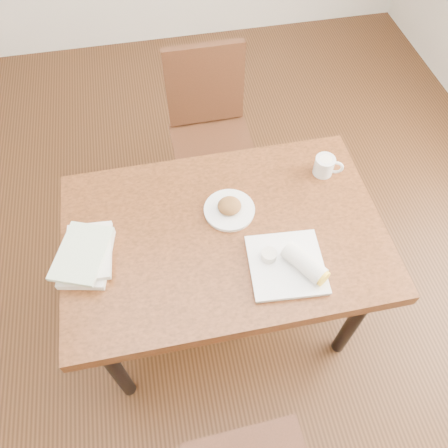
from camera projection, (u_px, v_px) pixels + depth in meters
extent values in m
cube|color=#472814|center=(224.00, 310.00, 2.30)|extent=(4.00, 5.00, 0.01)
cube|color=brown|center=(224.00, 236.00, 1.71)|extent=(1.24, 0.81, 0.06)
cylinder|color=black|center=(115.00, 368.00, 1.79)|extent=(0.06, 0.06, 0.69)
cylinder|color=black|center=(354.00, 320.00, 1.90)|extent=(0.06, 0.06, 0.69)
cylinder|color=black|center=(107.00, 243.00, 2.13)|extent=(0.06, 0.06, 0.69)
cylinder|color=black|center=(311.00, 209.00, 2.24)|extent=(0.06, 0.06, 0.69)
cylinder|color=#462114|center=(282.00, 437.00, 1.75)|extent=(0.04, 0.04, 0.45)
cylinder|color=#432113|center=(237.00, 151.00, 2.64)|extent=(0.04, 0.04, 0.45)
cylinder|color=#432113|center=(179.00, 160.00, 2.59)|extent=(0.04, 0.04, 0.45)
cylinder|color=#432113|center=(252.00, 197.00, 2.44)|extent=(0.04, 0.04, 0.45)
cylinder|color=#432113|center=(188.00, 208.00, 2.40)|extent=(0.04, 0.04, 0.45)
cube|color=#432113|center=(213.00, 148.00, 2.31)|extent=(0.42, 0.42, 0.04)
cube|color=#432113|center=(205.00, 85.00, 2.20)|extent=(0.40, 0.04, 0.45)
cylinder|color=white|center=(229.00, 211.00, 1.73)|extent=(0.20, 0.20, 0.01)
cylinder|color=white|center=(229.00, 209.00, 1.72)|extent=(0.20, 0.20, 0.01)
ellipsoid|color=#B27538|center=(229.00, 206.00, 1.70)|extent=(0.12, 0.12, 0.05)
cylinder|color=white|center=(324.00, 166.00, 1.82)|extent=(0.08, 0.08, 0.08)
torus|color=white|center=(336.00, 167.00, 1.81)|extent=(0.07, 0.04, 0.07)
cylinder|color=tan|center=(326.00, 159.00, 1.78)|extent=(0.07, 0.07, 0.01)
cylinder|color=#F2E5CC|center=(326.00, 159.00, 1.78)|extent=(0.05, 0.05, 0.00)
cube|color=white|center=(286.00, 265.00, 1.59)|extent=(0.28, 0.28, 0.02)
cube|color=white|center=(286.00, 264.00, 1.58)|extent=(0.29, 0.29, 0.01)
cylinder|color=white|center=(304.00, 263.00, 1.54)|extent=(0.15, 0.17, 0.07)
cylinder|color=yellow|center=(322.00, 278.00, 1.51)|extent=(0.06, 0.05, 0.06)
cylinder|color=silver|center=(269.00, 255.00, 1.58)|extent=(0.06, 0.06, 0.03)
cylinder|color=red|center=(269.00, 253.00, 1.57)|extent=(0.05, 0.05, 0.01)
cube|color=white|center=(87.00, 258.00, 1.60)|extent=(0.22, 0.28, 0.03)
cube|color=silver|center=(89.00, 251.00, 1.59)|extent=(0.18, 0.25, 0.02)
cube|color=#9AC181|center=(82.00, 253.00, 1.56)|extent=(0.24, 0.29, 0.02)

